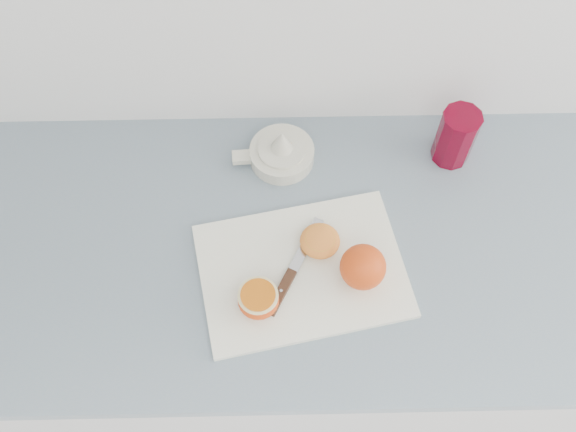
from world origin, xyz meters
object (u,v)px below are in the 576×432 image
(cutting_board, at_px, (302,271))
(citrus_juicer, at_px, (281,152))
(half_orange, at_px, (258,299))
(red_tumbler, at_px, (455,138))
(counter, at_px, (336,320))

(cutting_board, bearing_deg, citrus_juicer, 97.89)
(half_orange, distance_m, citrus_juicer, 0.33)
(citrus_juicer, relative_size, red_tumbler, 1.31)
(half_orange, relative_size, citrus_juicer, 0.44)
(red_tumbler, bearing_deg, citrus_juicer, -179.59)
(half_orange, bearing_deg, red_tumbler, 39.72)
(cutting_board, xyz_separation_m, half_orange, (-0.08, -0.07, 0.03))
(counter, xyz_separation_m, cutting_board, (-0.10, -0.06, 0.45))
(cutting_board, height_order, red_tumbler, red_tumbler)
(cutting_board, xyz_separation_m, citrus_juicer, (-0.04, 0.26, 0.02))
(half_orange, height_order, red_tumbler, red_tumbler)
(half_orange, relative_size, red_tumbler, 0.57)
(counter, height_order, citrus_juicer, citrus_juicer)
(cutting_board, height_order, citrus_juicer, citrus_juicer)
(cutting_board, bearing_deg, half_orange, -139.87)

